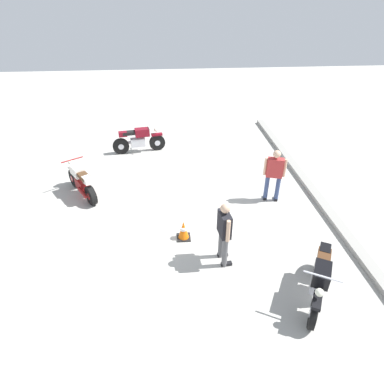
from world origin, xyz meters
name	(u,v)px	position (x,y,z in m)	size (l,w,h in m)	color
ground_plane	(171,208)	(0.00, 0.00, 0.00)	(40.00, 40.00, 0.00)	#ADAAA3
curb_edge	(319,199)	(0.00, 4.60, 0.07)	(14.00, 0.30, 0.15)	gray
motorcycle_cream_vintage	(81,181)	(-0.99, -2.75, 0.49)	(1.72, 1.20, 1.07)	black
motorcycle_maroon_cruiser	(139,140)	(-4.11, -1.13, 0.52)	(0.70, 2.08, 1.09)	black
motorcycle_black_cruiser	(319,279)	(3.58, 2.99, 0.52)	(1.89, 1.10, 1.09)	black
person_in_red_shirt	(274,173)	(-0.20, 3.12, 0.96)	(0.41, 0.65, 1.68)	#384772
person_in_black_shirt	(224,230)	(2.35, 1.19, 0.95)	(0.65, 0.35, 1.66)	#59595B
traffic_cone	(184,230)	(1.41, 0.31, 0.26)	(0.36, 0.36, 0.53)	black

